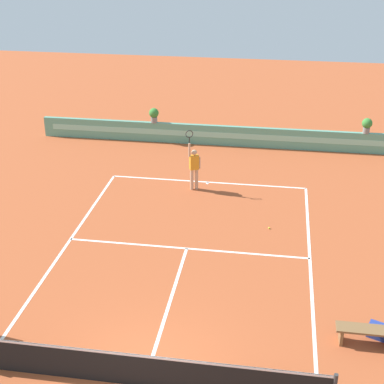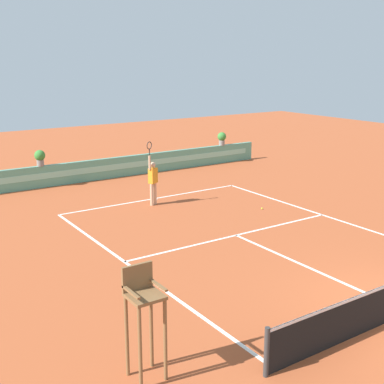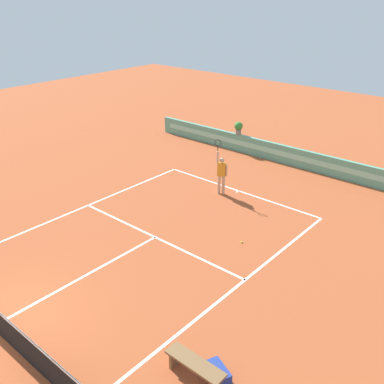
{
  "view_description": "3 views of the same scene",
  "coord_description": "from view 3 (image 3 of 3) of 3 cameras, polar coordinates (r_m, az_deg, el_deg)",
  "views": [
    {
      "loc": [
        2.74,
        -10.02,
        10.08
      ],
      "look_at": [
        -0.19,
        8.76,
        1.0
      ],
      "focal_mm": 53.47,
      "sensor_mm": 36.0,
      "label": 1
    },
    {
      "loc": [
        -10.15,
        -6.13,
        5.7
      ],
      "look_at": [
        -0.19,
        8.76,
        1.0
      ],
      "focal_mm": 47.9,
      "sensor_mm": 36.0,
      "label": 2
    },
    {
      "loc": [
        10.38,
        -3.51,
        8.55
      ],
      "look_at": [
        -0.19,
        8.76,
        1.0
      ],
      "focal_mm": 40.94,
      "sensor_mm": 36.0,
      "label": 3
    }
  ],
  "objects": [
    {
      "name": "back_wall_barrier",
      "position": [
        23.84,
        12.44,
        4.67
      ],
      "size": [
        18.0,
        0.21,
        1.0
      ],
      "color": "#599E84",
      "rests_on": "ground"
    },
    {
      "name": "court_lines",
      "position": [
        16.89,
        -4.06,
        -5.46
      ],
      "size": [
        8.32,
        11.94,
        0.01
      ],
      "color": "white",
      "rests_on": "ground"
    },
    {
      "name": "potted_plant_left",
      "position": [
        25.17,
        6.08,
        8.39
      ],
      "size": [
        0.48,
        0.48,
        0.72
      ],
      "color": "gray",
      "rests_on": "back_wall_barrier"
    },
    {
      "name": "gear_bag",
      "position": [
        11.36,
        3.41,
        -22.54
      ],
      "size": [
        0.78,
        0.6,
        0.36
      ],
      "primitive_type": "cube",
      "rotation": [
        0.0,
        0.0,
        -0.39
      ],
      "color": "navy",
      "rests_on": "ground"
    },
    {
      "name": "bench_courtside",
      "position": [
        11.22,
        0.41,
        -21.76
      ],
      "size": [
        1.6,
        0.44,
        0.51
      ],
      "color": "brown",
      "rests_on": "ground"
    },
    {
      "name": "ground_plane",
      "position": [
        16.47,
        -5.82,
        -6.42
      ],
      "size": [
        60.0,
        60.0,
        0.0
      ],
      "primitive_type": "plane",
      "color": "#A84C28"
    },
    {
      "name": "tennis_player",
      "position": [
        19.7,
        3.85,
        2.56
      ],
      "size": [
        0.58,
        0.35,
        2.58
      ],
      "color": "tan",
      "rests_on": "ground"
    },
    {
      "name": "tennis_ball_near_baseline",
      "position": [
        16.39,
        6.5,
        -6.49
      ],
      "size": [
        0.07,
        0.07,
        0.07
      ],
      "primitive_type": "sphere",
      "color": "#CCE033",
      "rests_on": "ground"
    }
  ]
}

